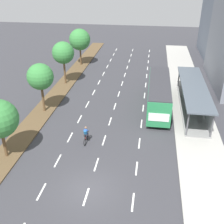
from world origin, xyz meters
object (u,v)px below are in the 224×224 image
(cyclist, at_px, (86,135))
(median_tree_third, at_px, (63,53))
(median_tree_second, at_px, (40,77))
(median_tree_fourth, at_px, (80,40))
(bus, at_px, (159,92))
(bus_shelter, at_px, (195,95))

(cyclist, distance_m, median_tree_third, 16.46)
(median_tree_second, xyz_separation_m, median_tree_third, (-0.18, 8.96, 0.27))
(cyclist, height_order, median_tree_fourth, median_tree_fourth)
(bus, xyz_separation_m, median_tree_third, (-13.53, 5.84, 2.58))
(bus, bearing_deg, bus_shelter, 2.89)
(median_tree_second, distance_m, median_tree_fourth, 17.92)
(bus, height_order, median_tree_second, median_tree_second)
(bus_shelter, xyz_separation_m, median_tree_fourth, (-17.77, 14.58, 2.62))
(bus_shelter, relative_size, bus, 1.24)
(cyclist, bearing_deg, median_tree_third, 114.39)
(bus, relative_size, median_tree_second, 1.96)
(bus, distance_m, median_tree_fourth, 20.17)
(median_tree_third, xyz_separation_m, median_tree_fourth, (0.05, 8.96, -0.16))
(median_tree_second, relative_size, median_tree_third, 0.95)
(bus, relative_size, cyclist, 6.20)
(bus_shelter, relative_size, median_tree_third, 2.29)
(bus, height_order, median_tree_third, median_tree_third)
(median_tree_third, bearing_deg, bus_shelter, -17.52)
(bus, relative_size, median_tree_third, 1.85)
(bus, relative_size, median_tree_fourth, 1.83)
(bus_shelter, height_order, bus, bus)
(median_tree_third, relative_size, median_tree_fourth, 0.99)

